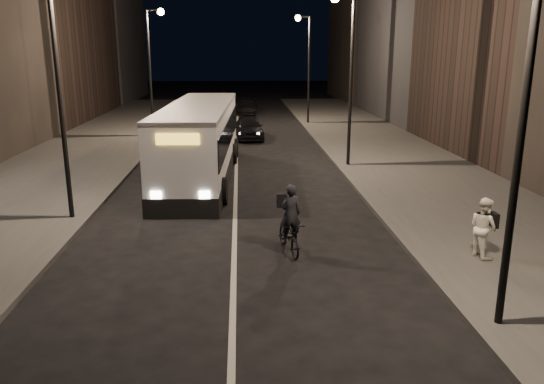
{
  "coord_description": "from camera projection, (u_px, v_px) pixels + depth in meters",
  "views": [
    {
      "loc": [
        0.23,
        -13.77,
        5.7
      ],
      "look_at": [
        1.17,
        1.88,
        1.5
      ],
      "focal_mm": 35.0,
      "sensor_mm": 36.0,
      "label": 1
    }
  ],
  "objects": [
    {
      "name": "streetlight_right_mid",
      "position": [
        346.0,
        58.0,
        25.23
      ],
      "size": [
        1.2,
        0.44,
        8.12
      ],
      "color": "black",
      "rests_on": "sidewalk_right"
    },
    {
      "name": "city_bus",
      "position": [
        200.0,
        138.0,
        24.04
      ],
      "size": [
        3.38,
        12.66,
        3.38
      ],
      "rotation": [
        0.0,
        0.0,
        -0.04
      ],
      "color": "white",
      "rests_on": "ground"
    },
    {
      "name": "sidewalk_right",
      "position": [
        393.0,
        157.0,
        28.71
      ],
      "size": [
        7.0,
        70.0,
        0.16
      ],
      "primitive_type": "cube",
      "color": "#393936",
      "rests_on": "ground"
    },
    {
      "name": "streetlight_right_near",
      "position": [
        515.0,
        69.0,
        9.8
      ],
      "size": [
        1.2,
        0.44,
        8.12
      ],
      "color": "black",
      "rests_on": "sidewalk_right"
    },
    {
      "name": "sidewalk_left",
      "position": [
        74.0,
        161.0,
        27.72
      ],
      "size": [
        7.0,
        70.0,
        0.16
      ],
      "primitive_type": "cube",
      "color": "#393936",
      "rests_on": "ground"
    },
    {
      "name": "pedestrian_woman",
      "position": [
        483.0,
        227.0,
        14.53
      ],
      "size": [
        0.83,
        0.95,
        1.69
      ],
      "primitive_type": "imported",
      "rotation": [
        0.0,
        0.0,
        1.83
      ],
      "color": "white",
      "rests_on": "sidewalk_right"
    },
    {
      "name": "car_near",
      "position": [
        249.0,
        127.0,
        35.09
      ],
      "size": [
        2.0,
        4.51,
        1.51
      ],
      "primitive_type": "imported",
      "rotation": [
        0.0,
        0.0,
        0.05
      ],
      "color": "black",
      "rests_on": "ground"
    },
    {
      "name": "streetlight_left_far",
      "position": [
        153.0,
        56.0,
        34.25
      ],
      "size": [
        1.2,
        0.44,
        8.12
      ],
      "color": "black",
      "rests_on": "sidewalk_left"
    },
    {
      "name": "cyclist_on_bicycle",
      "position": [
        289.0,
        230.0,
        15.27
      ],
      "size": [
        1.0,
        1.9,
        2.08
      ],
      "rotation": [
        0.0,
        0.0,
        0.21
      ],
      "color": "black",
      "rests_on": "ground"
    },
    {
      "name": "ground",
      "position": [
        234.0,
        262.0,
        14.74
      ],
      "size": [
        180.0,
        180.0,
        0.0
      ],
      "primitive_type": "plane",
      "color": "black",
      "rests_on": "ground"
    },
    {
      "name": "car_mid",
      "position": [
        197.0,
        113.0,
        43.61
      ],
      "size": [
        1.91,
        4.16,
        1.32
      ],
      "primitive_type": "imported",
      "rotation": [
        0.0,
        0.0,
        3.27
      ],
      "color": "#3E3E40",
      "rests_on": "ground"
    },
    {
      "name": "car_far",
      "position": [
        247.0,
        106.0,
        49.06
      ],
      "size": [
        2.19,
        4.8,
        1.36
      ],
      "primitive_type": "imported",
      "rotation": [
        0.0,
        0.0,
        -0.06
      ],
      "color": "black",
      "rests_on": "ground"
    },
    {
      "name": "streetlight_left_near",
      "position": [
        65.0,
        61.0,
        16.9
      ],
      "size": [
        1.2,
        0.44,
        8.12
      ],
      "color": "black",
      "rests_on": "sidewalk_left"
    },
    {
      "name": "streetlight_right_far",
      "position": [
        306.0,
        55.0,
        40.65
      ],
      "size": [
        1.2,
        0.44,
        8.12
      ],
      "color": "black",
      "rests_on": "sidewalk_right"
    }
  ]
}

